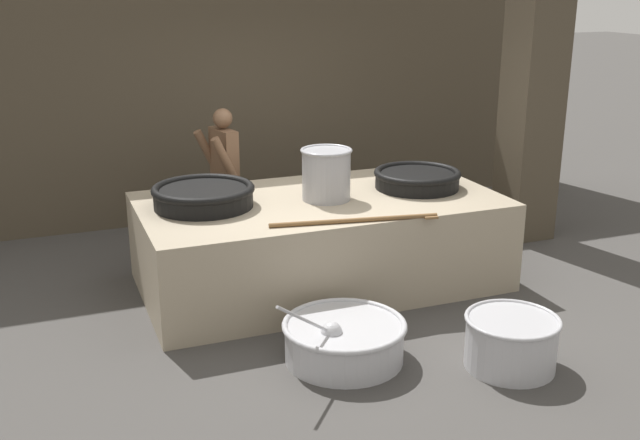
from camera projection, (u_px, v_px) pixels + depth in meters
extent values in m
plane|color=#474442|center=(320.00, 282.00, 7.42)|extent=(60.00, 60.00, 0.00)
cube|color=#4C4233|center=(243.00, 56.00, 9.12)|extent=(9.26, 0.24, 3.96)
cube|color=#4C4233|center=(535.00, 64.00, 8.22)|extent=(0.53, 0.53, 3.96)
cube|color=tan|center=(320.00, 241.00, 7.29)|extent=(3.42, 1.81, 0.87)
cylinder|color=black|center=(204.00, 198.00, 6.87)|extent=(0.91, 0.91, 0.17)
torus|color=black|center=(203.00, 189.00, 6.85)|extent=(0.95, 0.95, 0.07)
cylinder|color=black|center=(417.00, 181.00, 7.50)|extent=(0.84, 0.84, 0.15)
torus|color=black|center=(417.00, 173.00, 7.48)|extent=(0.87, 0.87, 0.07)
cylinder|color=#9E9EA3|center=(326.00, 175.00, 7.06)|extent=(0.46, 0.46, 0.48)
torus|color=#9E9EA3|center=(326.00, 150.00, 6.99)|extent=(0.49, 0.49, 0.03)
cylinder|color=brown|center=(355.00, 220.00, 6.44)|extent=(1.48, 0.29, 0.04)
cube|color=brown|center=(430.00, 217.00, 6.57)|extent=(0.14, 0.12, 0.02)
cylinder|color=brown|center=(229.00, 214.00, 8.33)|extent=(0.12, 0.12, 0.76)
cylinder|color=brown|center=(223.00, 210.00, 8.46)|extent=(0.12, 0.12, 0.76)
cube|color=olive|center=(226.00, 199.00, 8.35)|extent=(0.22, 0.26, 0.50)
cube|color=brown|center=(224.00, 154.00, 8.20)|extent=(0.23, 0.48, 0.56)
cylinder|color=brown|center=(225.00, 160.00, 7.96)|extent=(0.32, 0.15, 0.52)
cylinder|color=brown|center=(207.00, 152.00, 8.34)|extent=(0.32, 0.15, 0.52)
sphere|color=brown|center=(223.00, 118.00, 8.07)|extent=(0.21, 0.21, 0.21)
cylinder|color=#B7B7BC|center=(344.00, 342.00, 5.87)|extent=(0.94, 0.94, 0.30)
torus|color=#B7B7BC|center=(344.00, 325.00, 5.83)|extent=(0.98, 0.98, 0.05)
cylinder|color=tan|center=(344.00, 334.00, 5.85)|extent=(0.82, 0.82, 0.07)
sphere|color=#B7B7BC|center=(332.00, 332.00, 5.71)|extent=(0.17, 0.17, 0.17)
cylinder|color=#B7B7BC|center=(306.00, 320.00, 5.41)|extent=(0.55, 0.33, 0.45)
cylinder|color=#B7B7BC|center=(511.00, 343.00, 5.74)|extent=(0.70, 0.70, 0.40)
torus|color=#B7B7BC|center=(513.00, 319.00, 5.68)|extent=(0.73, 0.73, 0.03)
cylinder|color=#6B9347|center=(512.00, 333.00, 5.72)|extent=(0.61, 0.61, 0.10)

